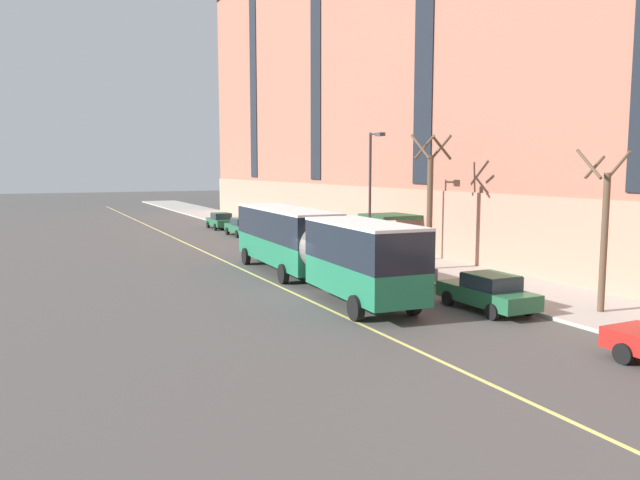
{
  "coord_description": "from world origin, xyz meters",
  "views": [
    {
      "loc": [
        -11.9,
        -26.12,
        5.84
      ],
      "look_at": [
        3.0,
        5.26,
        1.8
      ],
      "focal_mm": 35.0,
      "sensor_mm": 36.0,
      "label": 1
    }
  ],
  "objects_px": {
    "street_tree_near_corner": "(603,231)",
    "parked_car_green_3": "(488,292)",
    "parked_car_green_5": "(221,221)",
    "street_tree_mid_block": "(430,200)",
    "parked_car_green_7": "(336,251)",
    "street_lamp": "(372,185)",
    "city_bus": "(312,243)",
    "parked_car_green_0": "(242,227)",
    "parked_car_darkgray_6": "(280,236)",
    "parked_car_darkgray_1": "(398,267)"
  },
  "relations": [
    {
      "from": "parked_car_green_0",
      "to": "parked_car_darkgray_6",
      "type": "height_order",
      "value": "same"
    },
    {
      "from": "parked_car_darkgray_1",
      "to": "parked_car_darkgray_6",
      "type": "relative_size",
      "value": 1.0
    },
    {
      "from": "parked_car_green_7",
      "to": "street_tree_near_corner",
      "type": "bearing_deg",
      "value": -77.7
    },
    {
      "from": "parked_car_green_3",
      "to": "street_tree_near_corner",
      "type": "xyz_separation_m",
      "value": [
        3.53,
        -2.5,
        2.57
      ]
    },
    {
      "from": "parked_car_darkgray_6",
      "to": "street_tree_near_corner",
      "type": "relative_size",
      "value": 0.72
    },
    {
      "from": "parked_car_green_3",
      "to": "street_tree_mid_block",
      "type": "height_order",
      "value": "street_tree_mid_block"
    },
    {
      "from": "street_lamp",
      "to": "parked_car_green_3",
      "type": "bearing_deg",
      "value": -98.0
    },
    {
      "from": "street_lamp",
      "to": "street_tree_mid_block",
      "type": "bearing_deg",
      "value": -61.9
    },
    {
      "from": "parked_car_green_3",
      "to": "parked_car_green_5",
      "type": "distance_m",
      "value": 38.14
    },
    {
      "from": "parked_car_green_3",
      "to": "parked_car_darkgray_6",
      "type": "height_order",
      "value": "same"
    },
    {
      "from": "parked_car_darkgray_1",
      "to": "parked_car_green_7",
      "type": "height_order",
      "value": "same"
    },
    {
      "from": "parked_car_darkgray_1",
      "to": "street_tree_mid_block",
      "type": "distance_m",
      "value": 5.24
    },
    {
      "from": "street_tree_mid_block",
      "to": "street_lamp",
      "type": "height_order",
      "value": "street_lamp"
    },
    {
      "from": "street_tree_near_corner",
      "to": "parked_car_darkgray_6",
      "type": "bearing_deg",
      "value": 97.72
    },
    {
      "from": "city_bus",
      "to": "street_lamp",
      "type": "bearing_deg",
      "value": 35.18
    },
    {
      "from": "city_bus",
      "to": "parked_car_green_3",
      "type": "distance_m",
      "value": 9.45
    },
    {
      "from": "parked_car_green_5",
      "to": "street_tree_near_corner",
      "type": "height_order",
      "value": "street_tree_near_corner"
    },
    {
      "from": "street_tree_near_corner",
      "to": "parked_car_green_3",
      "type": "bearing_deg",
      "value": 144.69
    },
    {
      "from": "parked_car_green_0",
      "to": "street_lamp",
      "type": "xyz_separation_m",
      "value": [
        1.88,
        -18.8,
        4.04
      ]
    },
    {
      "from": "parked_car_green_0",
      "to": "parked_car_darkgray_1",
      "type": "xyz_separation_m",
      "value": [
        0.22,
        -24.36,
        0.0
      ]
    },
    {
      "from": "parked_car_green_0",
      "to": "street_lamp",
      "type": "bearing_deg",
      "value": -84.29
    },
    {
      "from": "parked_car_green_7",
      "to": "street_lamp",
      "type": "relative_size",
      "value": 0.58
    },
    {
      "from": "city_bus",
      "to": "parked_car_darkgray_6",
      "type": "xyz_separation_m",
      "value": [
        4.13,
        14.72,
        -1.31
      ]
    },
    {
      "from": "parked_car_darkgray_6",
      "to": "street_tree_near_corner",
      "type": "xyz_separation_m",
      "value": [
        3.48,
        -25.65,
        2.57
      ]
    },
    {
      "from": "parked_car_darkgray_1",
      "to": "street_tree_near_corner",
      "type": "xyz_separation_m",
      "value": [
        3.43,
        -9.48,
        2.57
      ]
    },
    {
      "from": "city_bus",
      "to": "parked_car_green_7",
      "type": "distance_m",
      "value": 6.84
    },
    {
      "from": "parked_car_green_0",
      "to": "street_tree_near_corner",
      "type": "relative_size",
      "value": 0.69
    },
    {
      "from": "parked_car_green_5",
      "to": "parked_car_green_7",
      "type": "distance_m",
      "value": 24.36
    },
    {
      "from": "street_lamp",
      "to": "street_tree_near_corner",
      "type": "bearing_deg",
      "value": -83.3
    },
    {
      "from": "parked_car_green_3",
      "to": "street_lamp",
      "type": "bearing_deg",
      "value": 82.0
    },
    {
      "from": "parked_car_green_0",
      "to": "parked_car_green_7",
      "type": "relative_size",
      "value": 0.99
    },
    {
      "from": "parked_car_darkgray_6",
      "to": "street_tree_mid_block",
      "type": "xyz_separation_m",
      "value": [
        3.51,
        -13.98,
        3.27
      ]
    },
    {
      "from": "city_bus",
      "to": "street_tree_mid_block",
      "type": "xyz_separation_m",
      "value": [
        7.64,
        0.74,
        1.96
      ]
    },
    {
      "from": "parked_car_green_0",
      "to": "parked_car_green_5",
      "type": "bearing_deg",
      "value": 89.28
    },
    {
      "from": "parked_car_darkgray_1",
      "to": "street_lamp",
      "type": "height_order",
      "value": "street_lamp"
    },
    {
      "from": "parked_car_darkgray_6",
      "to": "street_lamp",
      "type": "bearing_deg",
      "value": -80.85
    },
    {
      "from": "city_bus",
      "to": "parked_car_green_0",
      "type": "distance_m",
      "value": 23.29
    },
    {
      "from": "parked_car_green_3",
      "to": "parked_car_green_0",
      "type": "bearing_deg",
      "value": 90.21
    },
    {
      "from": "parked_car_green_5",
      "to": "street_tree_mid_block",
      "type": "distance_m",
      "value": 29.38
    },
    {
      "from": "parked_car_green_5",
      "to": "parked_car_green_7",
      "type": "xyz_separation_m",
      "value": [
        0.01,
        -24.36,
        -0.0
      ]
    },
    {
      "from": "city_bus",
      "to": "street_tree_near_corner",
      "type": "relative_size",
      "value": 2.88
    },
    {
      "from": "parked_car_green_5",
      "to": "street_tree_mid_block",
      "type": "relative_size",
      "value": 0.59
    },
    {
      "from": "city_bus",
      "to": "street_lamp",
      "type": "distance_m",
      "value": 7.65
    },
    {
      "from": "parked_car_green_0",
      "to": "parked_car_green_3",
      "type": "xyz_separation_m",
      "value": [
        0.12,
        -31.34,
        0.0
      ]
    },
    {
      "from": "parked_car_green_5",
      "to": "parked_car_darkgray_6",
      "type": "relative_size",
      "value": 0.95
    },
    {
      "from": "street_tree_near_corner",
      "to": "parked_car_green_0",
      "type": "bearing_deg",
      "value": 96.15
    },
    {
      "from": "parked_car_darkgray_6",
      "to": "parked_car_green_7",
      "type": "distance_m",
      "value": 9.36
    },
    {
      "from": "parked_car_green_0",
      "to": "parked_car_green_5",
      "type": "relative_size",
      "value": 1.0
    },
    {
      "from": "parked_car_green_3",
      "to": "parked_car_green_7",
      "type": "bearing_deg",
      "value": 90.08
    },
    {
      "from": "parked_car_green_7",
      "to": "street_lamp",
      "type": "height_order",
      "value": "street_lamp"
    }
  ]
}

